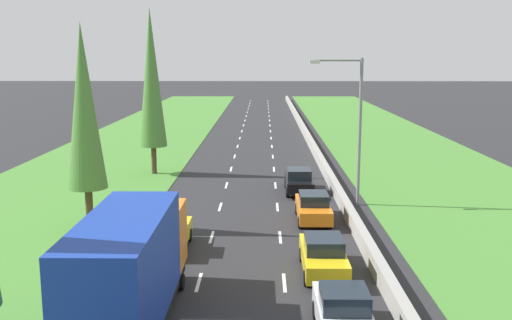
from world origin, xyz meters
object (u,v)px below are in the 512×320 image
(orange_sedan_right_lane, at_px, (313,207))
(black_sedan_right_lane, at_px, (299,181))
(white_hatchback_right_lane, at_px, (343,312))
(street_light_mast, at_px, (354,121))
(yellow_sedan_right_lane, at_px, (323,255))
(poplar_tree_second, at_px, (84,108))
(poplar_tree_third, at_px, (151,79))
(yellow_hatchback_left_lane, at_px, (170,232))
(blue_box_truck_left_lane, at_px, (131,269))

(orange_sedan_right_lane, relative_size, black_sedan_right_lane, 1.00)
(white_hatchback_right_lane, relative_size, street_light_mast, 0.43)
(yellow_sedan_right_lane, relative_size, poplar_tree_second, 0.41)
(poplar_tree_third, bearing_deg, black_sedan_right_lane, -29.38)
(orange_sedan_right_lane, distance_m, black_sedan_right_lane, 6.94)
(yellow_hatchback_left_lane, relative_size, poplar_tree_third, 0.31)
(yellow_hatchback_left_lane, height_order, black_sedan_right_lane, yellow_hatchback_left_lane)
(white_hatchback_right_lane, xyz_separation_m, yellow_hatchback_left_lane, (-7.08, 8.60, 0.00))
(white_hatchback_right_lane, height_order, black_sedan_right_lane, white_hatchback_right_lane)
(white_hatchback_right_lane, distance_m, black_sedan_right_lane, 20.41)
(yellow_sedan_right_lane, relative_size, poplar_tree_third, 0.35)
(white_hatchback_right_lane, height_order, blue_box_truck_left_lane, blue_box_truck_left_lane)
(white_hatchback_right_lane, xyz_separation_m, yellow_sedan_right_lane, (-0.08, 5.60, -0.02))
(blue_box_truck_left_lane, xyz_separation_m, black_sedan_right_lane, (6.76, 20.14, -1.37))
(poplar_tree_third, bearing_deg, blue_box_truck_left_lane, -80.97)
(blue_box_truck_left_lane, bearing_deg, white_hatchback_right_lane, -2.23)
(poplar_tree_third, distance_m, street_light_mast, 17.03)
(yellow_sedan_right_lane, bearing_deg, blue_box_truck_left_lane, -142.34)
(poplar_tree_third, bearing_deg, yellow_sedan_right_lane, -62.13)
(white_hatchback_right_lane, relative_size, orange_sedan_right_lane, 0.87)
(poplar_tree_second, xyz_separation_m, poplar_tree_third, (0.77, 14.49, 0.92))
(yellow_sedan_right_lane, xyz_separation_m, poplar_tree_third, (-11.09, 20.96, 6.59))
(yellow_sedan_right_lane, distance_m, blue_box_truck_left_lane, 8.83)
(yellow_sedan_right_lane, height_order, black_sedan_right_lane, same)
(blue_box_truck_left_lane, relative_size, yellow_hatchback_left_lane, 2.41)
(orange_sedan_right_lane, distance_m, blue_box_truck_left_lane, 15.08)
(blue_box_truck_left_lane, distance_m, poplar_tree_second, 13.50)
(yellow_sedan_right_lane, xyz_separation_m, orange_sedan_right_lane, (0.24, 7.88, 0.00))
(poplar_tree_third, height_order, street_light_mast, poplar_tree_third)
(black_sedan_right_lane, bearing_deg, orange_sedan_right_lane, -86.79)
(yellow_hatchback_left_lane, bearing_deg, blue_box_truck_left_lane, -89.32)
(black_sedan_right_lane, bearing_deg, blue_box_truck_left_lane, -108.55)
(white_hatchback_right_lane, bearing_deg, poplar_tree_third, 112.79)
(poplar_tree_third, bearing_deg, street_light_mast, -33.81)
(street_light_mast, bearing_deg, orange_sedan_right_lane, -126.42)
(yellow_sedan_right_lane, height_order, orange_sedan_right_lane, same)
(poplar_tree_second, bearing_deg, yellow_hatchback_left_lane, -35.60)
(orange_sedan_right_lane, height_order, poplar_tree_second, poplar_tree_second)
(poplar_tree_third, bearing_deg, orange_sedan_right_lane, -49.13)
(blue_box_truck_left_lane, height_order, poplar_tree_third, poplar_tree_third)
(yellow_sedan_right_lane, bearing_deg, street_light_mast, 75.67)
(poplar_tree_second, bearing_deg, street_light_mast, 18.97)
(poplar_tree_second, height_order, poplar_tree_third, poplar_tree_third)
(orange_sedan_right_lane, bearing_deg, street_light_mast, 53.58)
(black_sedan_right_lane, distance_m, street_light_mast, 6.30)
(white_hatchback_right_lane, bearing_deg, orange_sedan_right_lane, 89.31)
(blue_box_truck_left_lane, xyz_separation_m, poplar_tree_third, (-4.18, 26.29, 5.21))
(yellow_hatchback_left_lane, distance_m, poplar_tree_third, 19.55)
(poplar_tree_third, bearing_deg, white_hatchback_right_lane, -67.21)
(street_light_mast, bearing_deg, blue_box_truck_left_lane, -120.28)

